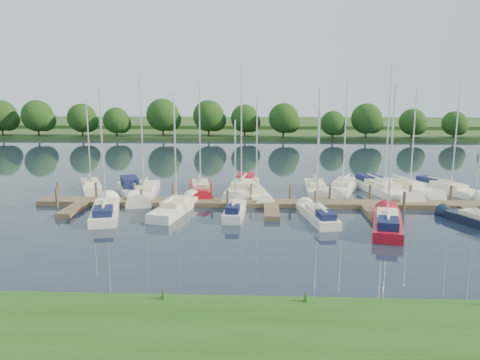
{
  "coord_description": "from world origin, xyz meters",
  "views": [
    {
      "loc": [
        -0.92,
        -30.86,
        9.66
      ],
      "look_at": [
        -2.64,
        8.0,
        2.2
      ],
      "focal_mm": 35.0,
      "sensor_mm": 36.0,
      "label": 1
    }
  ],
  "objects_px": {
    "sailboat_s_2": "(235,212)",
    "dock": "(271,205)",
    "sailboat_n_0": "(91,187)",
    "sailboat_n_5": "(256,195)",
    "motorboat": "(130,190)"
  },
  "relations": [
    {
      "from": "dock",
      "to": "sailboat_s_2",
      "type": "bearing_deg",
      "value": -136.54
    },
    {
      "from": "sailboat_s_2",
      "to": "sailboat_n_5",
      "type": "bearing_deg",
      "value": 79.08
    },
    {
      "from": "dock",
      "to": "sailboat_n_5",
      "type": "distance_m",
      "value": 3.93
    },
    {
      "from": "dock",
      "to": "sailboat_n_0",
      "type": "relative_size",
      "value": 4.4
    },
    {
      "from": "sailboat_n_5",
      "to": "motorboat",
      "type": "bearing_deg",
      "value": -17.11
    },
    {
      "from": "motorboat",
      "to": "sailboat_s_2",
      "type": "distance_m",
      "value": 12.71
    },
    {
      "from": "sailboat_n_0",
      "to": "motorboat",
      "type": "relative_size",
      "value": 1.46
    },
    {
      "from": "dock",
      "to": "sailboat_n_0",
      "type": "height_order",
      "value": "sailboat_n_0"
    },
    {
      "from": "sailboat_n_0",
      "to": "dock",
      "type": "bearing_deg",
      "value": 135.93
    },
    {
      "from": "sailboat_n_5",
      "to": "dock",
      "type": "bearing_deg",
      "value": 96.71
    },
    {
      "from": "sailboat_s_2",
      "to": "dock",
      "type": "bearing_deg",
      "value": 46.4
    },
    {
      "from": "sailboat_n_0",
      "to": "sailboat_s_2",
      "type": "height_order",
      "value": "sailboat_n_0"
    },
    {
      "from": "dock",
      "to": "sailboat_n_0",
      "type": "distance_m",
      "value": 18.79
    },
    {
      "from": "sailboat_n_0",
      "to": "sailboat_n_5",
      "type": "relative_size",
      "value": 0.98
    },
    {
      "from": "dock",
      "to": "motorboat",
      "type": "distance_m",
      "value": 14.02
    }
  ]
}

